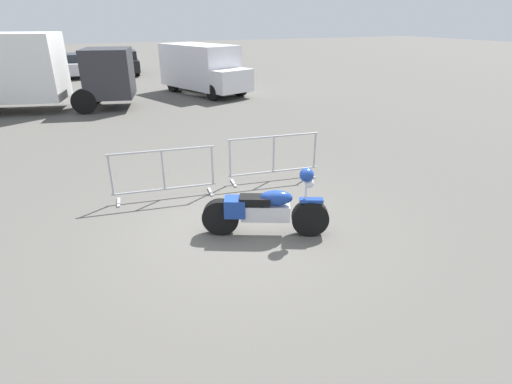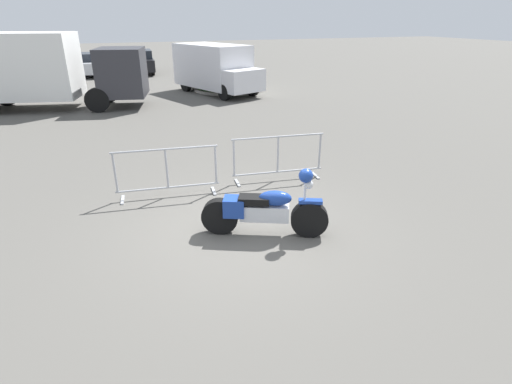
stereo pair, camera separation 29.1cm
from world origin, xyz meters
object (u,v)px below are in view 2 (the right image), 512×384
at_px(parked_car_black, 139,61).
at_px(pedestrian, 214,66).
at_px(box_truck, 34,68).
at_px(delivery_van, 215,67).
at_px(parked_car_silver, 89,64).
at_px(crowd_barrier_near, 167,172).
at_px(parked_car_blue, 34,66).
at_px(crowd_barrier_far, 278,158).
at_px(motorcycle, 264,210).

height_order(parked_car_black, pedestrian, pedestrian).
height_order(box_truck, delivery_van, box_truck).
bearing_deg(box_truck, parked_car_silver, 92.76).
bearing_deg(pedestrian, parked_car_black, -153.61).
bearing_deg(box_truck, parked_car_black, 77.10).
xyz_separation_m(crowd_barrier_near, parked_car_blue, (-4.51, 20.99, 0.16)).
xyz_separation_m(parked_car_silver, parked_car_black, (3.18, -0.01, 0.05)).
bearing_deg(delivery_van, crowd_barrier_near, -40.41).
relative_size(box_truck, parked_car_blue, 1.87).
relative_size(crowd_barrier_near, parked_car_black, 0.47).
relative_size(parked_car_blue, parked_car_silver, 1.01).
relative_size(crowd_barrier_far, pedestrian, 1.27).
relative_size(motorcycle, crowd_barrier_near, 0.96).
bearing_deg(motorcycle, box_truck, 134.93).
bearing_deg(parked_car_black, pedestrian, -144.83).
height_order(crowd_barrier_far, pedestrian, pedestrian).
height_order(box_truck, parked_car_blue, box_truck).
relative_size(parked_car_silver, pedestrian, 2.51).
bearing_deg(motorcycle, crowd_barrier_near, 145.03).
bearing_deg(parked_car_blue, crowd_barrier_near, -163.49).
distance_m(crowd_barrier_far, parked_car_black, 21.22).
xyz_separation_m(box_truck, parked_car_silver, (1.99, 10.38, -0.93)).
bearing_deg(motorcycle, parked_car_blue, 129.57).
bearing_deg(parked_car_black, motorcycle, -177.04).
bearing_deg(parked_car_blue, crowd_barrier_far, -157.03).
bearing_deg(parked_car_silver, parked_car_black, -85.74).
distance_m(box_truck, parked_car_blue, 10.27).
height_order(crowd_barrier_near, crowd_barrier_far, same).
distance_m(parked_car_blue, parked_car_black, 6.37).
xyz_separation_m(box_truck, pedestrian, (8.73, 4.41, -0.72)).
xyz_separation_m(crowd_barrier_near, crowd_barrier_far, (2.55, 0.00, 0.00)).
distance_m(delivery_van, parked_car_silver, 11.05).
relative_size(crowd_barrier_far, parked_car_black, 0.47).
bearing_deg(delivery_van, parked_car_blue, -155.09).
height_order(motorcycle, crowd_barrier_far, motorcycle).
height_order(motorcycle, box_truck, box_truck).
bearing_deg(parked_car_black, delivery_van, -159.91).
bearing_deg(crowd_barrier_far, pedestrian, 79.38).
bearing_deg(parked_car_black, parked_car_silver, 94.26).
bearing_deg(delivery_van, pedestrian, 145.35).
xyz_separation_m(motorcycle, box_truck, (-4.60, 13.09, 1.16)).
height_order(motorcycle, parked_car_blue, parked_car_blue).
relative_size(motorcycle, parked_car_blue, 0.48).
xyz_separation_m(parked_car_silver, pedestrian, (6.74, -5.97, 0.21)).
distance_m(crowd_barrier_near, parked_car_black, 21.29).
bearing_deg(parked_car_blue, delivery_van, -131.10).
relative_size(delivery_van, pedestrian, 3.17).
xyz_separation_m(crowd_barrier_near, parked_car_silver, (-1.33, 21.21, 0.16)).
bearing_deg(parked_car_black, crowd_barrier_near, 179.37).
bearing_deg(delivery_van, parked_car_silver, -167.79).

